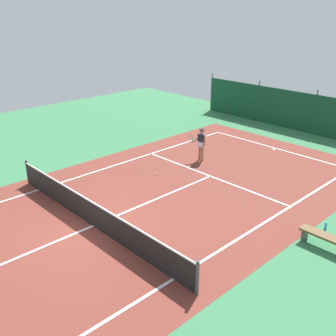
# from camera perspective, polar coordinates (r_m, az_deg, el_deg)

# --- Properties ---
(ground_plane) EXTENTS (36.00, 36.00, 0.00)m
(ground_plane) POSITION_cam_1_polar(r_m,az_deg,el_deg) (14.59, -10.68, -8.17)
(ground_plane) COLOR #387A4C
(court_surface) EXTENTS (11.02, 26.60, 0.01)m
(court_surface) POSITION_cam_1_polar(r_m,az_deg,el_deg) (14.59, -10.68, -8.16)
(court_surface) COLOR brown
(court_surface) RESTS_ON ground
(tennis_net) EXTENTS (10.12, 0.10, 1.10)m
(tennis_net) POSITION_cam_1_polar(r_m,az_deg,el_deg) (14.34, -10.82, -6.42)
(tennis_net) COLOR black
(tennis_net) RESTS_ON ground
(back_fence) EXTENTS (16.30, 0.98, 2.70)m
(back_fence) POSITION_cam_1_polar(r_m,az_deg,el_deg) (26.18, 20.56, 6.26)
(back_fence) COLOR #14472D
(back_fence) RESTS_ON ground
(tennis_player) EXTENTS (0.76, 0.72, 1.64)m
(tennis_player) POSITION_cam_1_polar(r_m,az_deg,el_deg) (19.90, 4.76, 3.70)
(tennis_player) COLOR #9E7051
(tennis_player) RESTS_ON ground
(tennis_ball_near_player) EXTENTS (0.07, 0.07, 0.07)m
(tennis_ball_near_player) POSITION_cam_1_polar(r_m,az_deg,el_deg) (18.04, 6.45, -1.57)
(tennis_ball_near_player) COLOR #CCDB33
(tennis_ball_near_player) RESTS_ON ground
(tennis_ball_midcourt) EXTENTS (0.07, 0.07, 0.07)m
(tennis_ball_midcourt) POSITION_cam_1_polar(r_m,az_deg,el_deg) (18.42, -1.69, -0.91)
(tennis_ball_midcourt) COLOR #CCDB33
(tennis_ball_midcourt) RESTS_ON ground
(tennis_ball_by_sideline) EXTENTS (0.07, 0.07, 0.07)m
(tennis_ball_by_sideline) POSITION_cam_1_polar(r_m,az_deg,el_deg) (19.16, -3.86, -0.01)
(tennis_ball_by_sideline) COLOR #CCDB33
(tennis_ball_by_sideline) RESTS_ON ground
(courtside_bench) EXTENTS (1.60, 0.40, 0.49)m
(courtside_bench) POSITION_cam_1_polar(r_m,az_deg,el_deg) (13.92, 21.47, -9.30)
(courtside_bench) COLOR brown
(courtside_bench) RESTS_ON ground
(water_bottle) EXTENTS (0.08, 0.08, 0.24)m
(water_bottle) POSITION_cam_1_polar(r_m,az_deg,el_deg) (15.18, 21.70, -7.69)
(water_bottle) COLOR #338CD8
(water_bottle) RESTS_ON ground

